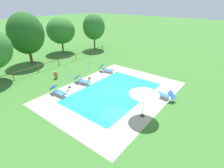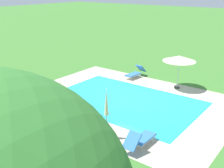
# 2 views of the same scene
# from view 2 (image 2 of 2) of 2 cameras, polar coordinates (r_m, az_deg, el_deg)

# --- Properties ---
(ground_plane) EXTENTS (160.00, 160.00, 0.00)m
(ground_plane) POSITION_cam_2_polar(r_m,az_deg,el_deg) (17.36, 2.50, -3.42)
(ground_plane) COLOR #3D752D
(pool_deck_paving) EXTENTS (12.97, 9.77, 0.01)m
(pool_deck_paving) POSITION_cam_2_polar(r_m,az_deg,el_deg) (17.36, 2.50, -3.41)
(pool_deck_paving) COLOR #B2A893
(pool_deck_paving) RESTS_ON ground
(swimming_pool_water) EXTENTS (9.07, 5.87, 0.01)m
(swimming_pool_water) POSITION_cam_2_polar(r_m,az_deg,el_deg) (17.36, 2.50, -3.41)
(swimming_pool_water) COLOR #23A8C1
(swimming_pool_water) RESTS_ON ground
(pool_coping_rim) EXTENTS (9.55, 6.35, 0.01)m
(pool_coping_rim) POSITION_cam_2_polar(r_m,az_deg,el_deg) (17.35, 2.50, -3.39)
(pool_coping_rim) COLOR #C0B59F
(pool_coping_rim) RESTS_ON ground
(sun_lounger_north_near_steps) EXTENTS (0.63, 1.95, 0.91)m
(sun_lounger_north_near_steps) POSITION_cam_2_polar(r_m,az_deg,el_deg) (12.58, 5.82, -11.04)
(sun_lounger_north_near_steps) COLOR #3370BC
(sun_lounger_north_near_steps) RESTS_ON ground
(sun_lounger_north_mid) EXTENTS (0.81, 1.99, 0.92)m
(sun_lounger_north_mid) POSITION_cam_2_polar(r_m,az_deg,el_deg) (21.66, 4.79, 2.31)
(sun_lounger_north_mid) COLOR #3370BC
(sun_lounger_north_mid) RESTS_ON ground
(sun_lounger_north_far) EXTENTS (0.95, 1.93, 0.99)m
(sun_lounger_north_far) POSITION_cam_2_polar(r_m,az_deg,el_deg) (16.97, -15.75, -3.28)
(sun_lounger_north_far) COLOR #3370BC
(sun_lounger_north_far) RESTS_ON ground
(sun_lounger_north_end) EXTENTS (0.80, 2.02, 0.88)m
(sun_lounger_north_end) POSITION_cam_2_polar(r_m,az_deg,el_deg) (14.20, -5.07, -7.26)
(sun_lounger_north_end) COLOR #3370BC
(sun_lounger_north_end) RESTS_ON ground
(patio_umbrella_open_foreground) EXTENTS (2.23, 2.23, 2.34)m
(patio_umbrella_open_foreground) POSITION_cam_2_polar(r_m,az_deg,el_deg) (19.35, 13.57, 5.05)
(patio_umbrella_open_foreground) COLOR #383838
(patio_umbrella_open_foreground) RESTS_ON ground
(patio_umbrella_closed_row_west) EXTENTS (0.32, 0.32, 2.30)m
(patio_umbrella_closed_row_west) POSITION_cam_2_polar(r_m,az_deg,el_deg) (14.47, -10.42, -2.16)
(patio_umbrella_closed_row_west) COLOR #383838
(patio_umbrella_closed_row_west) RESTS_ON ground
(patio_umbrella_closed_row_mid_west) EXTENTS (0.32, 0.32, 2.50)m
(patio_umbrella_closed_row_mid_west) POSITION_cam_2_polar(r_m,az_deg,el_deg) (12.59, -1.14, -4.78)
(patio_umbrella_closed_row_mid_west) COLOR #383838
(patio_umbrella_closed_row_mid_west) RESTS_ON ground
(terracotta_urn_near_fence) EXTENTS (0.45, 0.45, 0.82)m
(terracotta_urn_near_fence) POSITION_cam_2_polar(r_m,az_deg,el_deg) (11.61, -12.91, -13.98)
(terracotta_urn_near_fence) COLOR #B7663D
(terracotta_urn_near_fence) RESTS_ON ground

